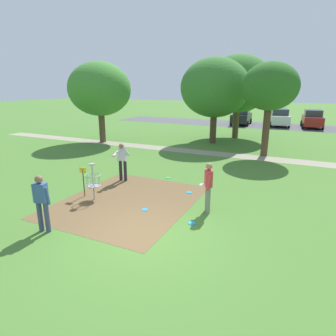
# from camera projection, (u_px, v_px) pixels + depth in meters

# --- Properties ---
(ground_plane) EXTENTS (160.00, 160.00, 0.00)m
(ground_plane) POSITION_uv_depth(u_px,v_px,m) (143.00, 236.00, 8.00)
(ground_plane) COLOR #47752D
(dirt_tee_pad) EXTENTS (4.55, 5.51, 0.01)m
(dirt_tee_pad) POSITION_uv_depth(u_px,v_px,m) (128.00, 201.00, 10.49)
(dirt_tee_pad) COLOR brown
(dirt_tee_pad) RESTS_ON ground
(disc_golf_basket) EXTENTS (0.98, 0.58, 1.39)m
(disc_golf_basket) POSITION_uv_depth(u_px,v_px,m) (92.00, 180.00, 10.49)
(disc_golf_basket) COLOR #9E9EA3
(disc_golf_basket) RESTS_ON ground
(player_foreground_watching) EXTENTS (0.45, 0.49, 1.71)m
(player_foreground_watching) POSITION_uv_depth(u_px,v_px,m) (208.00, 185.00, 9.32)
(player_foreground_watching) COLOR slate
(player_foreground_watching) RESTS_ON ground
(player_waiting_left) EXTENTS (0.43, 1.16, 1.71)m
(player_waiting_left) POSITION_uv_depth(u_px,v_px,m) (122.00, 160.00, 12.51)
(player_waiting_left) COLOR #232328
(player_waiting_left) RESTS_ON ground
(player_waiting_right) EXTENTS (0.49, 0.44, 1.71)m
(player_waiting_right) POSITION_uv_depth(u_px,v_px,m) (41.00, 200.00, 8.03)
(player_waiting_right) COLOR #384260
(player_waiting_right) RESTS_ON ground
(frisbee_near_basket) EXTENTS (0.24, 0.24, 0.02)m
(frisbee_near_basket) POSITION_uv_depth(u_px,v_px,m) (189.00, 192.00, 11.32)
(frisbee_near_basket) COLOR #1E93DB
(frisbee_near_basket) RESTS_ON ground
(frisbee_by_tee) EXTENTS (0.25, 0.25, 0.02)m
(frisbee_by_tee) POSITION_uv_depth(u_px,v_px,m) (192.00, 223.00, 8.77)
(frisbee_by_tee) COLOR #1E93DB
(frisbee_by_tee) RESTS_ON ground
(frisbee_mid_grass) EXTENTS (0.21, 0.21, 0.02)m
(frisbee_mid_grass) POSITION_uv_depth(u_px,v_px,m) (145.00, 210.00, 9.72)
(frisbee_mid_grass) COLOR #1E93DB
(frisbee_mid_grass) RESTS_ON ground
(frisbee_far_right) EXTENTS (0.25, 0.25, 0.02)m
(frisbee_far_right) POSITION_uv_depth(u_px,v_px,m) (168.00, 178.00, 13.14)
(frisbee_far_right) COLOR green
(frisbee_far_right) RESTS_ON ground
(tree_near_left) EXTENTS (3.25, 3.25, 5.49)m
(tree_near_left) POSITION_uv_depth(u_px,v_px,m) (270.00, 87.00, 16.41)
(tree_near_left) COLOR #4C3823
(tree_near_left) RESTS_ON ground
(tree_near_right) EXTENTS (4.56, 4.56, 5.87)m
(tree_near_right) POSITION_uv_depth(u_px,v_px,m) (100.00, 89.00, 20.78)
(tree_near_right) COLOR brown
(tree_near_right) RESTS_ON ground
(tree_mid_left) EXTENTS (5.28, 5.28, 6.56)m
(tree_mid_left) POSITION_uv_depth(u_px,v_px,m) (238.00, 84.00, 22.58)
(tree_mid_left) COLOR brown
(tree_mid_left) RESTS_ON ground
(tree_mid_right) EXTENTS (4.96, 4.96, 6.13)m
(tree_mid_right) POSITION_uv_depth(u_px,v_px,m) (215.00, 88.00, 20.41)
(tree_mid_right) COLOR #4C3823
(tree_mid_right) RESTS_ON ground
(parking_lot_strip) EXTENTS (36.00, 6.00, 0.01)m
(parking_lot_strip) POSITION_uv_depth(u_px,v_px,m) (267.00, 125.00, 31.31)
(parking_lot_strip) COLOR #4C4C51
(parking_lot_strip) RESTS_ON ground
(parked_car_leftmost) EXTENTS (2.13, 4.28, 1.84)m
(parked_car_leftmost) POSITION_uv_depth(u_px,v_px,m) (241.00, 116.00, 31.83)
(parked_car_leftmost) COLOR black
(parked_car_leftmost) RESTS_ON ground
(parked_car_center_left) EXTENTS (2.53, 4.46, 1.84)m
(parked_car_center_left) POSITION_uv_depth(u_px,v_px,m) (279.00, 117.00, 30.62)
(parked_car_center_left) COLOR silver
(parked_car_center_left) RESTS_ON ground
(parked_car_center_right) EXTENTS (2.22, 4.33, 1.84)m
(parked_car_center_right) POSITION_uv_depth(u_px,v_px,m) (312.00, 119.00, 29.32)
(parked_car_center_right) COLOR maroon
(parked_car_center_right) RESTS_ON ground
(gravel_path) EXTENTS (40.00, 1.31, 0.00)m
(gravel_path) POSITION_uv_depth(u_px,v_px,m) (233.00, 155.00, 17.53)
(gravel_path) COLOR gray
(gravel_path) RESTS_ON ground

